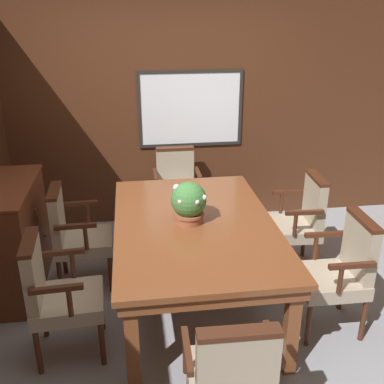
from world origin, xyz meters
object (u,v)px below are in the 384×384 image
at_px(chair_head_near, 231,377).
at_px(potted_plant, 189,202).
at_px(chair_right_far, 299,219).
at_px(chair_head_far, 177,188).
at_px(chair_left_far, 75,233).
at_px(sideboard_cabinet, 11,239).
at_px(chair_right_near, 340,269).
at_px(chair_left_near, 56,292).
at_px(dining_table, 195,232).

relative_size(chair_head_near, potted_plant, 2.80).
distance_m(chair_right_far, chair_head_far, 1.42).
relative_size(chair_left_far, chair_head_far, 1.00).
xyz_separation_m(chair_left_far, sideboard_cabinet, (-0.55, 0.01, -0.02)).
height_order(chair_right_near, sideboard_cabinet, sideboard_cabinet).
bearing_deg(chair_left_near, potted_plant, -68.03).
height_order(chair_left_near, chair_right_near, same).
bearing_deg(chair_head_near, chair_right_near, -136.83).
height_order(dining_table, sideboard_cabinet, sideboard_cabinet).
height_order(chair_left_near, chair_left_far, same).
relative_size(chair_left_near, chair_left_far, 1.00).
distance_m(chair_head_far, potted_plant, 1.41).
distance_m(chair_head_near, potted_plant, 1.48).
bearing_deg(dining_table, chair_head_near, -90.15).
distance_m(chair_head_far, chair_right_near, 2.11).
distance_m(chair_left_near, chair_right_far, 2.28).
bearing_deg(chair_head_far, chair_left_far, -137.14).
distance_m(chair_right_far, sideboard_cabinet, 2.61).
distance_m(dining_table, potted_plant, 0.26).
height_order(chair_right_far, potted_plant, potted_plant).
bearing_deg(chair_right_near, chair_left_near, -88.94).
relative_size(chair_right_far, chair_head_near, 1.00).
height_order(chair_left_near, chair_head_near, same).
bearing_deg(chair_right_far, chair_head_far, -128.42).
distance_m(chair_left_far, chair_head_far, 1.38).
bearing_deg(chair_right_near, potted_plant, -112.31).
bearing_deg(chair_right_near, chair_head_far, -148.86).
relative_size(dining_table, chair_head_far, 2.08).
xyz_separation_m(chair_right_far, chair_head_near, (-1.06, -1.82, 0.00)).
height_order(dining_table, chair_left_near, chair_left_near).
bearing_deg(chair_left_near, dining_table, -69.64).
distance_m(chair_left_near, potted_plant, 1.19).
xyz_separation_m(chair_right_near, potted_plant, (-1.10, 0.47, 0.42)).
distance_m(dining_table, chair_right_far, 1.15).
distance_m(chair_left_near, chair_left_far, 0.89).
relative_size(dining_table, potted_plant, 5.84).
bearing_deg(chair_right_near, dining_table, -112.56).
height_order(dining_table, chair_right_near, chair_right_near).
height_order(chair_left_far, chair_right_near, same).
relative_size(chair_left_near, chair_right_near, 1.00).
distance_m(potted_plant, sideboard_cabinet, 1.63).
xyz_separation_m(chair_left_far, chair_head_near, (1.01, -1.83, 0.00)).
bearing_deg(sideboard_cabinet, chair_right_far, -0.36).
distance_m(dining_table, chair_head_near, 1.41).
relative_size(chair_head_far, potted_plant, 2.80).
height_order(chair_left_far, chair_head_near, same).
distance_m(chair_left_far, chair_right_far, 2.07).
bearing_deg(chair_left_near, sideboard_cabinet, 25.96).
bearing_deg(chair_right_far, dining_table, -65.08).
relative_size(chair_right_far, chair_right_near, 1.00).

